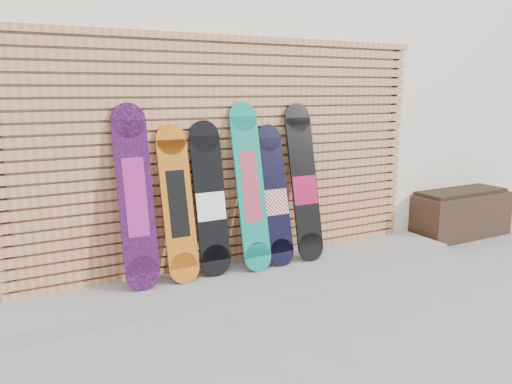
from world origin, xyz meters
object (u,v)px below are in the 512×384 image
at_px(snowboard_1, 178,204).
at_px(snowboard_3, 250,187).
at_px(snowboard_4, 275,196).
at_px(snowboard_5, 304,183).
at_px(planter_box, 459,213).
at_px(snowboard_0, 136,197).
at_px(snowboard_2, 210,200).

bearing_deg(snowboard_1, snowboard_3, -1.98).
xyz_separation_m(snowboard_4, snowboard_5, (0.33, -0.01, 0.10)).
bearing_deg(snowboard_1, planter_box, 0.31).
bearing_deg(snowboard_5, snowboard_1, 179.02).
height_order(snowboard_3, snowboard_4, snowboard_3).
relative_size(snowboard_0, snowboard_4, 1.17).
distance_m(snowboard_3, snowboard_4, 0.30).
height_order(snowboard_1, snowboard_2, snowboard_2).
relative_size(snowboard_2, snowboard_4, 1.04).
bearing_deg(snowboard_4, snowboard_2, 177.64).
xyz_separation_m(snowboard_1, snowboard_4, (0.99, -0.01, -0.03)).
height_order(snowboard_0, snowboard_1, snowboard_0).
relative_size(planter_box, snowboard_4, 0.96).
height_order(planter_box, snowboard_5, snowboard_5).
xyz_separation_m(snowboard_1, snowboard_5, (1.32, -0.02, 0.07)).
distance_m(snowboard_0, snowboard_1, 0.38).
distance_m(snowboard_0, snowboard_5, 1.69).
height_order(snowboard_2, snowboard_4, snowboard_2).
relative_size(snowboard_3, snowboard_5, 1.01).
bearing_deg(planter_box, snowboard_3, -179.14).
relative_size(snowboard_1, snowboard_4, 1.03).
height_order(snowboard_1, snowboard_3, snowboard_3).
bearing_deg(snowboard_0, planter_box, 0.15).
xyz_separation_m(snowboard_0, snowboard_1, (0.37, -0.01, -0.10)).
xyz_separation_m(planter_box, snowboard_2, (-3.36, -0.01, 0.53)).
bearing_deg(snowboard_3, snowboard_0, 178.20).
distance_m(snowboard_2, snowboard_5, 1.01).
xyz_separation_m(snowboard_1, snowboard_3, (0.71, -0.02, 0.09)).
xyz_separation_m(planter_box, snowboard_1, (-3.68, -0.02, 0.53)).
xyz_separation_m(snowboard_3, snowboard_4, (0.28, 0.01, -0.12)).
bearing_deg(snowboard_5, snowboard_2, 177.99).
xyz_separation_m(snowboard_3, snowboard_5, (0.61, 0.00, -0.02)).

